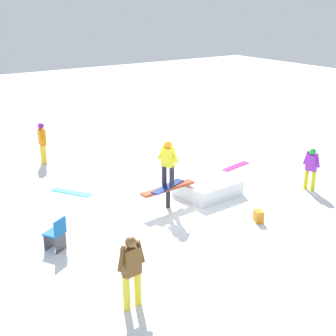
{
  "coord_description": "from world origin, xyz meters",
  "views": [
    {
      "loc": [
        7.3,
        10.67,
        5.92
      ],
      "look_at": [
        0.0,
        0.0,
        1.26
      ],
      "focal_mm": 50.0,
      "sensor_mm": 36.0,
      "label": 1
    }
  ],
  "objects_px": {
    "loose_snowboard_magenta": "(236,166)",
    "loose_snowboard_cyan": "(71,192)",
    "backpack_on_snow": "(259,216)",
    "bystander_purple": "(311,167)",
    "folding_chair": "(56,235)",
    "rail_feature": "(168,190)",
    "bystander_brown": "(131,268)",
    "main_rider_on_rail": "(168,164)",
    "bystander_orange": "(42,141)"
  },
  "relations": [
    {
      "from": "bystander_orange",
      "to": "bystander_purple",
      "type": "relative_size",
      "value": 1.11
    },
    {
      "from": "folding_chair",
      "to": "bystander_purple",
      "type": "bearing_deg",
      "value": 143.94
    },
    {
      "from": "bystander_brown",
      "to": "loose_snowboard_magenta",
      "type": "xyz_separation_m",
      "value": [
        -7.55,
        -5.21,
        -0.89
      ]
    },
    {
      "from": "main_rider_on_rail",
      "to": "loose_snowboard_magenta",
      "type": "height_order",
      "value": "main_rider_on_rail"
    },
    {
      "from": "bystander_purple",
      "to": "rail_feature",
      "type": "bearing_deg",
      "value": -119.83
    },
    {
      "from": "loose_snowboard_magenta",
      "to": "bystander_brown",
      "type": "bearing_deg",
      "value": -156.61
    },
    {
      "from": "main_rider_on_rail",
      "to": "bystander_purple",
      "type": "relative_size",
      "value": 1.0
    },
    {
      "from": "bystander_orange",
      "to": "loose_snowboard_cyan",
      "type": "xyz_separation_m",
      "value": [
        0.33,
        3.36,
        -0.88
      ]
    },
    {
      "from": "bystander_purple",
      "to": "folding_chair",
      "type": "xyz_separation_m",
      "value": [
        8.38,
        -0.95,
        -0.39
      ]
    },
    {
      "from": "backpack_on_snow",
      "to": "rail_feature",
      "type": "bearing_deg",
      "value": 59.59
    },
    {
      "from": "bystander_orange",
      "to": "backpack_on_snow",
      "type": "distance_m",
      "value": 8.96
    },
    {
      "from": "loose_snowboard_magenta",
      "to": "folding_chair",
      "type": "height_order",
      "value": "folding_chair"
    },
    {
      "from": "rail_feature",
      "to": "backpack_on_snow",
      "type": "bearing_deg",
      "value": 120.65
    },
    {
      "from": "loose_snowboard_cyan",
      "to": "bystander_orange",
      "type": "bearing_deg",
      "value": -38.32
    },
    {
      "from": "rail_feature",
      "to": "main_rider_on_rail",
      "type": "height_order",
      "value": "main_rider_on_rail"
    },
    {
      "from": "rail_feature",
      "to": "bystander_orange",
      "type": "height_order",
      "value": "bystander_orange"
    },
    {
      "from": "loose_snowboard_cyan",
      "to": "main_rider_on_rail",
      "type": "bearing_deg",
      "value": -176.9
    },
    {
      "from": "loose_snowboard_magenta",
      "to": "loose_snowboard_cyan",
      "type": "height_order",
      "value": "same"
    },
    {
      "from": "backpack_on_snow",
      "to": "bystander_orange",
      "type": "bearing_deg",
      "value": 46.04
    },
    {
      "from": "rail_feature",
      "to": "bystander_purple",
      "type": "distance_m",
      "value": 4.87
    },
    {
      "from": "main_rider_on_rail",
      "to": "loose_snowboard_cyan",
      "type": "bearing_deg",
      "value": -74.9
    },
    {
      "from": "main_rider_on_rail",
      "to": "loose_snowboard_magenta",
      "type": "relative_size",
      "value": 1.04
    },
    {
      "from": "rail_feature",
      "to": "loose_snowboard_magenta",
      "type": "relative_size",
      "value": 1.34
    },
    {
      "from": "rail_feature",
      "to": "loose_snowboard_cyan",
      "type": "bearing_deg",
      "value": -57.98
    },
    {
      "from": "bystander_orange",
      "to": "bystander_brown",
      "type": "relative_size",
      "value": 0.99
    },
    {
      "from": "rail_feature",
      "to": "main_rider_on_rail",
      "type": "distance_m",
      "value": 0.84
    },
    {
      "from": "bystander_orange",
      "to": "backpack_on_snow",
      "type": "height_order",
      "value": "bystander_orange"
    },
    {
      "from": "bystander_orange",
      "to": "bystander_brown",
      "type": "bearing_deg",
      "value": 176.0
    },
    {
      "from": "loose_snowboard_cyan",
      "to": "folding_chair",
      "type": "height_order",
      "value": "folding_chair"
    },
    {
      "from": "bystander_purple",
      "to": "bystander_brown",
      "type": "height_order",
      "value": "bystander_brown"
    },
    {
      "from": "bystander_brown",
      "to": "folding_chair",
      "type": "height_order",
      "value": "bystander_brown"
    },
    {
      "from": "bystander_orange",
      "to": "folding_chair",
      "type": "relative_size",
      "value": 1.8
    },
    {
      "from": "rail_feature",
      "to": "loose_snowboard_magenta",
      "type": "xyz_separation_m",
      "value": [
        -4.2,
        -1.59,
        -0.54
      ]
    },
    {
      "from": "rail_feature",
      "to": "backpack_on_snow",
      "type": "xyz_separation_m",
      "value": [
        -1.55,
        2.26,
        -0.38
      ]
    },
    {
      "from": "backpack_on_snow",
      "to": "bystander_purple",
      "type": "bearing_deg",
      "value": -50.64
    },
    {
      "from": "rail_feature",
      "to": "bystander_brown",
      "type": "distance_m",
      "value": 4.95
    },
    {
      "from": "rail_feature",
      "to": "loose_snowboard_cyan",
      "type": "xyz_separation_m",
      "value": [
        1.96,
        -2.72,
        -0.54
      ]
    },
    {
      "from": "loose_snowboard_magenta",
      "to": "rail_feature",
      "type": "bearing_deg",
      "value": -170.45
    },
    {
      "from": "main_rider_on_rail",
      "to": "rail_feature",
      "type": "bearing_deg",
      "value": 0.0
    },
    {
      "from": "rail_feature",
      "to": "loose_snowboard_cyan",
      "type": "height_order",
      "value": "rail_feature"
    },
    {
      "from": "rail_feature",
      "to": "main_rider_on_rail",
      "type": "bearing_deg",
      "value": 0.0
    },
    {
      "from": "main_rider_on_rail",
      "to": "loose_snowboard_cyan",
      "type": "relative_size",
      "value": 1.0
    },
    {
      "from": "bystander_purple",
      "to": "loose_snowboard_cyan",
      "type": "bearing_deg",
      "value": -134.59
    },
    {
      "from": "bystander_purple",
      "to": "folding_chair",
      "type": "relative_size",
      "value": 1.63
    },
    {
      "from": "rail_feature",
      "to": "bystander_purple",
      "type": "height_order",
      "value": "bystander_purple"
    },
    {
      "from": "bystander_brown",
      "to": "folding_chair",
      "type": "relative_size",
      "value": 1.82
    },
    {
      "from": "rail_feature",
      "to": "bystander_brown",
      "type": "xyz_separation_m",
      "value": [
        3.35,
        3.62,
        0.35
      ]
    },
    {
      "from": "main_rider_on_rail",
      "to": "loose_snowboard_magenta",
      "type": "bearing_deg",
      "value": -179.9
    },
    {
      "from": "main_rider_on_rail",
      "to": "bystander_orange",
      "type": "distance_m",
      "value": 6.32
    },
    {
      "from": "loose_snowboard_magenta",
      "to": "folding_chair",
      "type": "distance_m",
      "value": 8.23
    }
  ]
}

